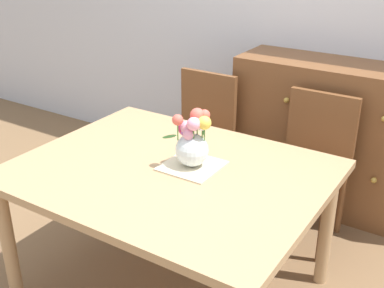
# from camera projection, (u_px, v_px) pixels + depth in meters

# --- Properties ---
(ground_plane) EXTENTS (12.00, 12.00, 0.00)m
(ground_plane) POSITION_uv_depth(u_px,v_px,m) (172.00, 288.00, 2.65)
(ground_plane) COLOR brown
(dining_table) EXTENTS (1.46, 1.15, 0.73)m
(dining_table) POSITION_uv_depth(u_px,v_px,m) (170.00, 184.00, 2.38)
(dining_table) COLOR tan
(dining_table) RESTS_ON ground_plane
(chair_left) EXTENTS (0.42, 0.42, 0.90)m
(chair_left) POSITION_uv_depth(u_px,v_px,m) (200.00, 130.00, 3.33)
(chair_left) COLOR brown
(chair_left) RESTS_ON ground_plane
(chair_right) EXTENTS (0.42, 0.42, 0.90)m
(chair_right) POSITION_uv_depth(u_px,v_px,m) (313.00, 158.00, 2.94)
(chair_right) COLOR brown
(chair_right) RESTS_ON ground_plane
(dresser) EXTENTS (1.40, 0.47, 1.00)m
(dresser) POSITION_uv_depth(u_px,v_px,m) (339.00, 138.00, 3.25)
(dresser) COLOR brown
(dresser) RESTS_ON ground_plane
(placemat) EXTENTS (0.27, 0.27, 0.01)m
(placemat) POSITION_uv_depth(u_px,v_px,m) (192.00, 166.00, 2.37)
(placemat) COLOR beige
(placemat) RESTS_ON dining_table
(flower_vase) EXTENTS (0.22, 0.19, 0.28)m
(flower_vase) POSITION_uv_depth(u_px,v_px,m) (193.00, 140.00, 2.31)
(flower_vase) COLOR silver
(flower_vase) RESTS_ON placemat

